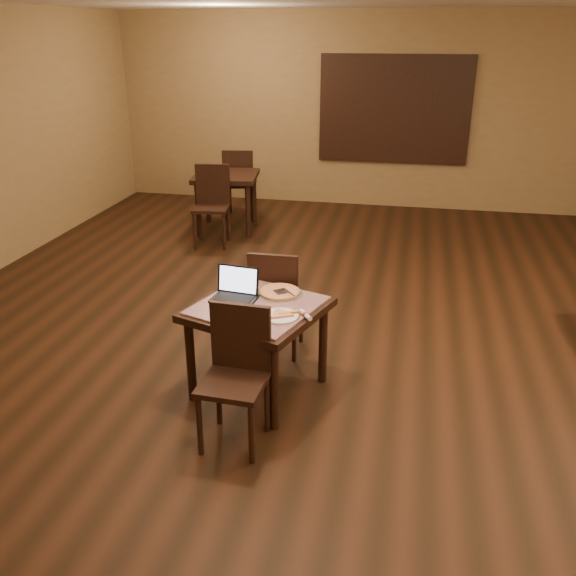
% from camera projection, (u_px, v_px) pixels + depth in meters
% --- Properties ---
extents(ground, '(10.00, 10.00, 0.00)m').
position_uv_depth(ground, '(305.00, 342.00, 5.74)').
color(ground, black).
rests_on(ground, ground).
extents(wall_back, '(8.00, 0.02, 3.00)m').
position_uv_depth(wall_back, '(362.00, 112.00, 9.65)').
color(wall_back, olive).
rests_on(wall_back, ground).
extents(mural, '(2.34, 0.05, 1.64)m').
position_uv_depth(mural, '(394.00, 110.00, 9.50)').
color(mural, '#275891').
rests_on(mural, wall_back).
extents(tiled_table, '(1.17, 1.17, 0.76)m').
position_uv_depth(tiled_table, '(258.00, 317.00, 4.72)').
color(tiled_table, black).
rests_on(tiled_table, ground).
extents(chair_main_near, '(0.45, 0.45, 0.99)m').
position_uv_depth(chair_main_near, '(237.00, 367.00, 4.20)').
color(chair_main_near, black).
rests_on(chair_main_near, ground).
extents(chair_main_far, '(0.44, 0.44, 0.99)m').
position_uv_depth(chair_main_far, '(276.00, 297.00, 5.31)').
color(chair_main_far, black).
rests_on(chair_main_far, ground).
extents(laptop, '(0.37, 0.31, 0.23)m').
position_uv_depth(laptop, '(236.00, 290.00, 4.79)').
color(laptop, black).
rests_on(laptop, tiled_table).
extents(plate, '(0.27, 0.27, 0.01)m').
position_uv_depth(plate, '(280.00, 316.00, 4.47)').
color(plate, white).
rests_on(plate, tiled_table).
extents(pizza_slice, '(0.28, 0.28, 0.02)m').
position_uv_depth(pizza_slice, '(280.00, 314.00, 4.46)').
color(pizza_slice, beige).
rests_on(pizza_slice, plate).
extents(pizza_pan, '(0.37, 0.37, 0.01)m').
position_uv_depth(pizza_pan, '(279.00, 293.00, 4.87)').
color(pizza_pan, silver).
rests_on(pizza_pan, tiled_table).
extents(pizza_whole, '(0.32, 0.32, 0.02)m').
position_uv_depth(pizza_whole, '(279.00, 292.00, 4.86)').
color(pizza_whole, beige).
rests_on(pizza_whole, pizza_pan).
extents(spatula, '(0.25, 0.27, 0.01)m').
position_uv_depth(spatula, '(281.00, 292.00, 4.84)').
color(spatula, silver).
rests_on(spatula, pizza_whole).
extents(napkin_roll, '(0.12, 0.15, 0.04)m').
position_uv_depth(napkin_roll, '(306.00, 315.00, 4.47)').
color(napkin_roll, white).
rests_on(napkin_roll, tiled_table).
extents(other_table_b, '(0.99, 0.99, 0.82)m').
position_uv_depth(other_table_b, '(226.00, 184.00, 8.68)').
color(other_table_b, black).
rests_on(other_table_b, ground).
extents(other_table_b_chair_near, '(0.52, 0.52, 1.06)m').
position_uv_depth(other_table_b_chair_near, '(212.00, 200.00, 8.16)').
color(other_table_b_chair_near, black).
rests_on(other_table_b_chair_near, ground).
extents(other_table_b_chair_far, '(0.52, 0.52, 1.06)m').
position_uv_depth(other_table_b_chair_far, '(239.00, 180.00, 9.27)').
color(other_table_b_chair_far, black).
rests_on(other_table_b_chair_far, ground).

